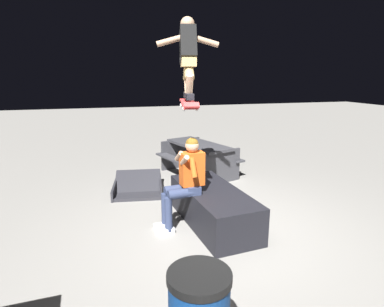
% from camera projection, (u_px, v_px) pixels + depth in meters
% --- Properties ---
extents(ground_plane, '(40.00, 40.00, 0.00)m').
position_uv_depth(ground_plane, '(221.00, 231.00, 4.69)').
color(ground_plane, gray).
extents(ledge_box_main, '(1.92, 0.94, 0.55)m').
position_uv_depth(ledge_box_main, '(213.00, 207.00, 4.86)').
color(ledge_box_main, black).
rests_on(ledge_box_main, ground).
extents(person_sitting_on_ledge, '(0.60, 0.77, 1.39)m').
position_uv_depth(person_sitting_on_ledge, '(185.00, 178.00, 4.61)').
color(person_sitting_on_ledge, '#2D3856').
rests_on(person_sitting_on_ledge, ground).
extents(skateboard, '(1.04, 0.38, 0.13)m').
position_uv_depth(skateboard, '(189.00, 104.00, 4.49)').
color(skateboard, '#B72D2D').
extents(skater_airborne, '(0.63, 0.89, 1.12)m').
position_uv_depth(skater_airborne, '(188.00, 54.00, 4.38)').
color(skater_airborne, black).
extents(kicker_ramp, '(1.18, 1.09, 0.41)m').
position_uv_depth(kicker_ramp, '(138.00, 188.00, 6.27)').
color(kicker_ramp, '#28282D').
rests_on(kicker_ramp, ground).
extents(picnic_table_back, '(2.03, 1.80, 0.75)m').
position_uv_depth(picnic_table_back, '(199.00, 154.00, 7.24)').
color(picnic_table_back, '#38383D').
rests_on(picnic_table_back, ground).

